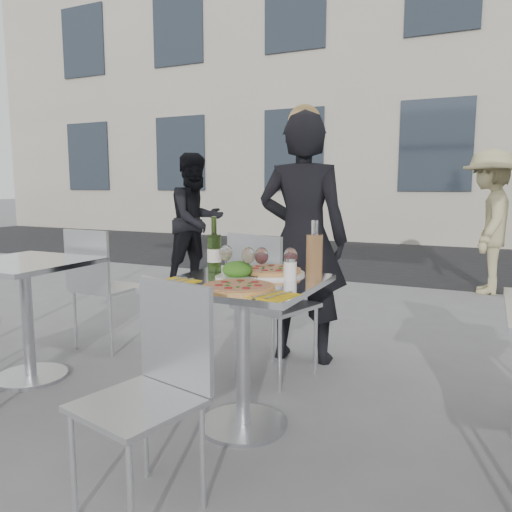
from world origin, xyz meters
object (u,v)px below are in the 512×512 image
at_px(carafe, 314,256).
at_px(wineglass_white_a, 226,254).
at_px(pizza_far, 271,271).
at_px(pedestrian_a, 196,220).
at_px(main_table, 243,323).
at_px(chair_far, 266,294).
at_px(side_chair_lfar, 99,279).
at_px(wineglass_red_a, 262,257).
at_px(sugar_shaker, 290,269).
at_px(side_table_left, 26,295).
at_px(napkin_left, 175,282).
at_px(woman_diner, 303,239).
at_px(chair_near, 155,376).
at_px(napkin_right, 272,295).
at_px(wineglass_red_b, 291,257).
at_px(wine_bottle, 214,251).
at_px(wineglass_white_b, 248,257).
at_px(pizza_near, 239,287).
at_px(salad_plate, 237,271).

distance_m(carafe, wineglass_white_a, 0.45).
relative_size(pizza_far, carafe, 1.18).
bearing_deg(pedestrian_a, main_table, -123.23).
xyz_separation_m(chair_far, carafe, (0.45, -0.44, 0.32)).
bearing_deg(main_table, side_chair_lfar, 157.21).
bearing_deg(wineglass_red_a, sugar_shaker, 13.02).
xyz_separation_m(side_table_left, sugar_shaker, (1.70, 0.10, 0.26)).
distance_m(side_chair_lfar, napkin_left, 1.48).
xyz_separation_m(side_chair_lfar, pizza_far, (1.55, -0.41, 0.23)).
distance_m(woman_diner, napkin_left, 1.27).
xyz_separation_m(chair_near, napkin_right, (0.29, 0.42, 0.25)).
xyz_separation_m(side_table_left, wineglass_red_a, (1.57, 0.07, 0.32)).
relative_size(side_chair_lfar, wineglass_red_b, 5.70).
height_order(carafe, napkin_right, carafe).
xyz_separation_m(main_table, wineglass_red_a, (0.07, 0.07, 0.32)).
distance_m(wineglass_red_b, napkin_right, 0.40).
bearing_deg(side_table_left, wine_bottle, 6.68).
xyz_separation_m(woman_diner, wineglass_white_b, (0.08, -1.02, 0.02)).
xyz_separation_m(side_table_left, napkin_right, (1.76, -0.25, 0.21)).
bearing_deg(side_table_left, pizza_near, -7.04).
xyz_separation_m(chair_far, pizza_near, (0.23, -0.80, 0.22)).
bearing_deg(sugar_shaker, wineglass_white_b, -167.13).
bearing_deg(wineglass_red_a, wine_bottle, 166.47).
height_order(salad_plate, napkin_left, salad_plate).
bearing_deg(pizza_far, chair_far, 117.57).
relative_size(side_chair_lfar, sugar_shaker, 8.39).
distance_m(side_table_left, carafe, 1.84).
xyz_separation_m(woman_diner, carafe, (0.39, -0.91, 0.02)).
bearing_deg(chair_near, wineglass_red_b, 87.49).
height_order(wineglass_red_b, napkin_right, wineglass_red_b).
bearing_deg(carafe, chair_near, -111.45).
bearing_deg(napkin_left, wineglass_white_a, 72.83).
xyz_separation_m(chair_near, sugar_shaker, (0.23, 0.78, 0.30)).
height_order(pizza_far, wineglass_red_a, wineglass_red_a).
relative_size(side_table_left, wineglass_white_b, 4.76).
xyz_separation_m(chair_near, wineglass_white_b, (0.03, 0.73, 0.36)).
height_order(main_table, woman_diner, woman_diner).
relative_size(chair_near, salad_plate, 3.84).
height_order(woman_diner, salad_plate, woman_diner).
height_order(side_table_left, pizza_far, pizza_far).
height_order(pizza_far, carafe, carafe).
distance_m(pizza_far, salad_plate, 0.21).
bearing_deg(carafe, salad_plate, -159.59).
xyz_separation_m(woman_diner, pizza_far, (0.14, -0.86, -0.08)).
relative_size(side_chair_lfar, carafe, 3.10).
relative_size(main_table, napkin_left, 3.65).
xyz_separation_m(salad_plate, napkin_left, (-0.22, -0.21, -0.03)).
bearing_deg(carafe, sugar_shaker, -148.25).
height_order(side_table_left, napkin_left, napkin_left).
distance_m(chair_far, napkin_left, 0.82).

